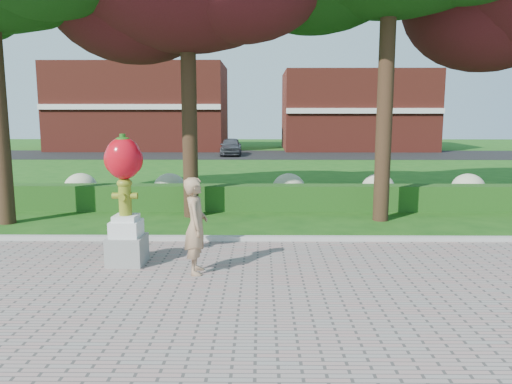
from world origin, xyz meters
The scene contains 10 objects.
ground centered at (0.00, 0.00, 0.00)m, with size 100.00×100.00×0.00m, color #174B12.
curb centered at (0.00, 3.00, 0.07)m, with size 40.00×0.18×0.15m, color #ADADA5.
lawn_hedge centered at (0.00, 7.00, 0.40)m, with size 24.00×0.70×0.80m, color #174614.
hydrangea_row centered at (0.57, 8.00, 0.55)m, with size 20.10×1.10×0.99m.
street centered at (0.00, 28.00, 0.01)m, with size 50.00×8.00×0.02m, color black.
building_left centered at (-10.00, 34.00, 3.50)m, with size 14.00×8.00×7.00m, color maroon.
building_right centered at (8.00, 34.00, 3.20)m, with size 12.00×8.00×6.40m, color maroon.
hydrant_sculpture centered at (-2.62, 1.14, 1.42)m, with size 0.76×0.73×2.61m.
woman centered at (-1.15, 0.58, 0.96)m, with size 0.67×0.44×1.83m, color #A5805E.
parked_car centered at (-2.10, 27.46, 0.65)m, with size 1.50×3.72×1.27m, color #404248.
Camera 1 is at (0.07, -8.54, 3.05)m, focal length 35.00 mm.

